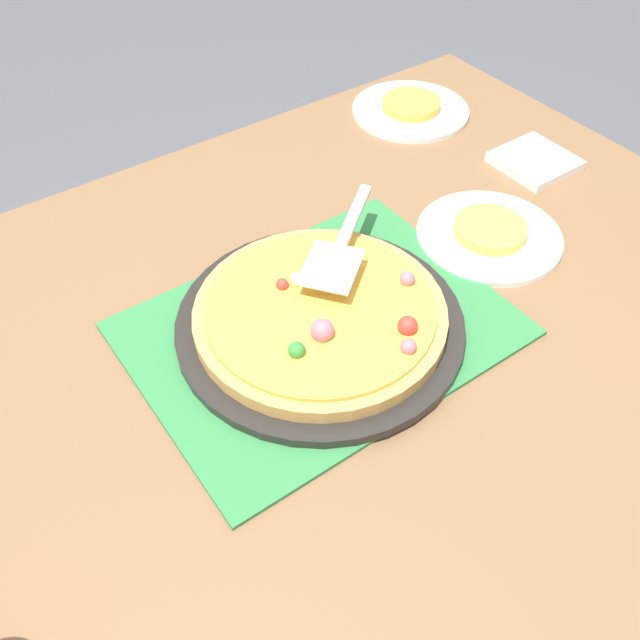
# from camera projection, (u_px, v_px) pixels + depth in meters

# --- Properties ---
(ground_plane) EXTENTS (8.00, 8.00, 0.00)m
(ground_plane) POSITION_uv_depth(u_px,v_px,m) (320.00, 570.00, 1.45)
(ground_plane) COLOR #4C4C51
(dining_table) EXTENTS (1.40, 1.00, 0.75)m
(dining_table) POSITION_uv_depth(u_px,v_px,m) (320.00, 382.00, 0.99)
(dining_table) COLOR brown
(dining_table) RESTS_ON ground_plane
(placemat) EXTENTS (0.48, 0.36, 0.01)m
(placemat) POSITION_uv_depth(u_px,v_px,m) (320.00, 329.00, 0.91)
(placemat) COLOR #2D753D
(placemat) RESTS_ON dining_table
(pizza_pan) EXTENTS (0.38, 0.38, 0.01)m
(pizza_pan) POSITION_uv_depth(u_px,v_px,m) (320.00, 324.00, 0.90)
(pizza_pan) COLOR black
(pizza_pan) RESTS_ON placemat
(pizza) EXTENTS (0.33, 0.33, 0.05)m
(pizza) POSITION_uv_depth(u_px,v_px,m) (321.00, 313.00, 0.89)
(pizza) COLOR tan
(pizza) RESTS_ON pizza_pan
(plate_near_left) EXTENTS (0.22, 0.22, 0.01)m
(plate_near_left) POSITION_uv_depth(u_px,v_px,m) (410.00, 111.00, 1.30)
(plate_near_left) COLOR white
(plate_near_left) RESTS_ON dining_table
(plate_far_right) EXTENTS (0.22, 0.22, 0.01)m
(plate_far_right) POSITION_uv_depth(u_px,v_px,m) (489.00, 236.00, 1.04)
(plate_far_right) COLOR white
(plate_far_right) RESTS_ON dining_table
(served_slice_left) EXTENTS (0.11, 0.11, 0.02)m
(served_slice_left) POSITION_uv_depth(u_px,v_px,m) (411.00, 104.00, 1.29)
(served_slice_left) COLOR gold
(served_slice_left) RESTS_ON plate_near_left
(served_slice_right) EXTENTS (0.11, 0.11, 0.02)m
(served_slice_right) POSITION_uv_depth(u_px,v_px,m) (490.00, 229.00, 1.03)
(served_slice_right) COLOR #EAB747
(served_slice_right) RESTS_ON plate_far_right
(pizza_server) EXTENTS (0.21, 0.17, 0.01)m
(pizza_server) POSITION_uv_depth(u_px,v_px,m) (341.00, 244.00, 0.92)
(pizza_server) COLOR silver
(pizza_server) RESTS_ON pizza
(napkin_stack) EXTENTS (0.12, 0.12, 0.02)m
(napkin_stack) POSITION_uv_depth(u_px,v_px,m) (535.00, 161.00, 1.17)
(napkin_stack) COLOR white
(napkin_stack) RESTS_ON dining_table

